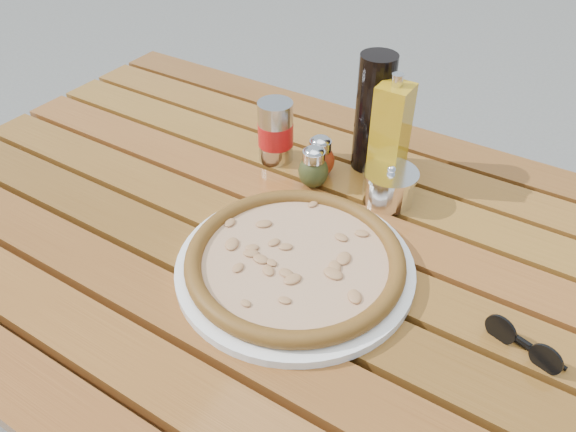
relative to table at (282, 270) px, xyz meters
The scene contains 10 objects.
table is the anchor object (origin of this frame).
plate 0.11m from the table, 42.26° to the right, with size 0.36×0.36×0.01m, color white.
pizza 0.13m from the table, 42.26° to the right, with size 0.33×0.33×0.03m.
pepper_shaker 0.22m from the table, 101.12° to the left, with size 0.06×0.06×0.08m.
oregano_shaker 0.19m from the table, 101.01° to the left, with size 0.06×0.06×0.08m.
dark_bottle 0.32m from the table, 84.32° to the left, with size 0.07×0.07×0.22m, color black.
soda_can 0.27m from the table, 125.42° to the left, with size 0.07×0.07×0.12m.
olive_oil_cruet 0.30m from the table, 72.30° to the left, with size 0.06×0.06×0.21m.
parmesan_tin 0.24m from the table, 60.64° to the left, with size 0.10×0.10×0.07m.
sunglasses 0.40m from the table, ahead, with size 0.11×0.05×0.04m.
Camera 1 is at (0.38, -0.57, 1.35)m, focal length 35.00 mm.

